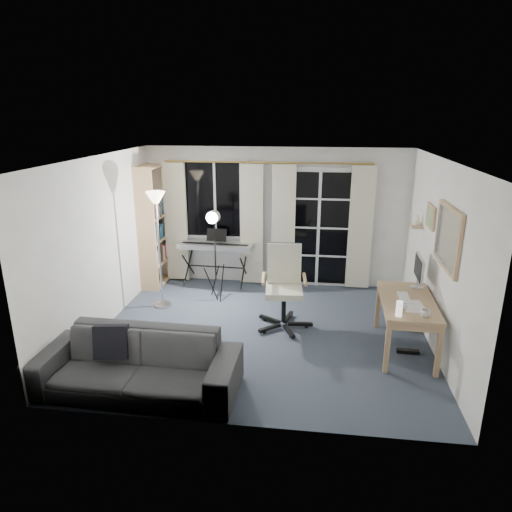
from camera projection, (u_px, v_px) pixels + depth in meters
The scene contains 17 objects.
floor at pixel (262, 333), 6.39m from camera, with size 4.50×4.00×0.02m, color #333C4B.
window at pixel (215, 199), 7.93m from camera, with size 1.20×0.08×1.40m.
french_door at pixel (318, 229), 7.85m from camera, with size 1.32×0.09×2.11m.
curtains at pixel (267, 225), 7.85m from camera, with size 3.60×0.07×2.13m.
bookshelf at pixel (153, 228), 8.01m from camera, with size 0.35×0.99×2.11m.
torchiere_lamp at pixel (157, 215), 6.83m from camera, with size 0.34×0.34×1.83m.
keyboard_piano at pixel (215, 247), 7.90m from camera, with size 1.32×0.67×0.95m.
studio_light at pixel (214, 228), 7.13m from camera, with size 0.30×0.30×1.53m.
office_chair at pixel (284, 279), 6.47m from camera, with size 0.79×0.81×1.17m.
desk at pixel (407, 306), 5.76m from camera, with size 0.70×1.32×0.70m.
monitor at pixel (419, 269), 6.06m from camera, with size 0.17×0.50×0.44m.
desk_clutter at pixel (405, 318), 5.58m from camera, with size 0.43×0.79×0.88m.
mug at pixel (426, 313), 5.23m from camera, with size 0.11×0.09×0.11m, color silver.
wall_mirror at pixel (448, 238), 5.32m from camera, with size 0.04×0.94×0.74m.
framed_print at pixel (431, 217), 6.15m from camera, with size 0.03×0.42×0.32m.
wall_shelf at pixel (416, 222), 6.69m from camera, with size 0.16×0.30×0.18m.
sofa at pixel (135, 355), 4.94m from camera, with size 2.25×0.71×0.87m.
Camera 1 is at (0.66, -5.73, 2.96)m, focal length 32.00 mm.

